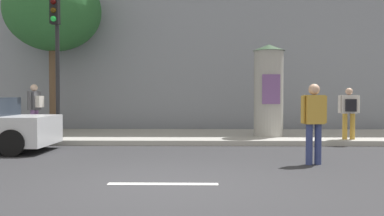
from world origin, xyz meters
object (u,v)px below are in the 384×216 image
traffic_light (56,44)px  pedestrian_in_red_top (35,105)px  pedestrian_in_light_jacket (314,118)px  pedestrian_in_dark_shirt (349,109)px  street_tree (53,11)px  poster_column (269,90)px

traffic_light → pedestrian_in_red_top: bearing=135.2°
traffic_light → pedestrian_in_light_jacket: (6.51, -3.30, -1.93)m
pedestrian_in_light_jacket → pedestrian_in_dark_shirt: pedestrian_in_light_jacket is taller
traffic_light → pedestrian_in_red_top: 2.32m
street_tree → pedestrian_in_light_jacket: bearing=-39.5°
traffic_light → pedestrian_in_dark_shirt: 8.70m
traffic_light → pedestrian_in_red_top: (-1.05, 1.04, -1.79)m
poster_column → pedestrian_in_red_top: bearing=-179.4°
street_tree → pedestrian_in_red_top: size_ratio=3.55×
pedestrian_in_light_jacket → pedestrian_in_red_top: size_ratio=1.03×
pedestrian_in_light_jacket → poster_column: bearing=92.6°
poster_column → street_tree: bearing=165.7°
street_tree → pedestrian_in_red_top: 3.89m
pedestrian_in_light_jacket → pedestrian_in_dark_shirt: (1.98, 3.49, 0.06)m
pedestrian_in_dark_shirt → poster_column: bearing=157.0°
pedestrian_in_dark_shirt → pedestrian_in_red_top: 9.58m
poster_column → street_tree: size_ratio=0.50×
pedestrian_in_dark_shirt → pedestrian_in_light_jacket: bearing=-119.6°
poster_column → pedestrian_in_red_top: (-7.36, -0.08, -0.49)m
traffic_light → street_tree: size_ratio=0.70×
poster_column → pedestrian_in_dark_shirt: bearing=-23.0°
pedestrian_in_red_top → pedestrian_in_dark_shirt: bearing=-5.1°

